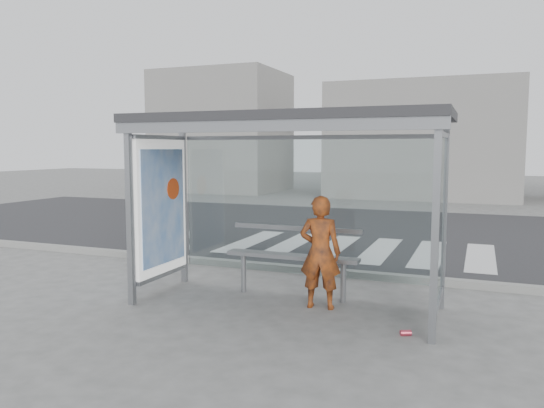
{
  "coord_description": "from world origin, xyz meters",
  "views": [
    {
      "loc": [
        2.43,
        -6.66,
        2.16
      ],
      "look_at": [
        -0.27,
        0.2,
        1.38
      ],
      "focal_mm": 35.0,
      "sensor_mm": 36.0,
      "label": 1
    }
  ],
  "objects_px": {
    "bench": "(292,256)",
    "soda_can": "(406,333)",
    "bus_shelter": "(261,161)",
    "person": "(320,252)"
  },
  "relations": [
    {
      "from": "bus_shelter",
      "to": "bench",
      "type": "bearing_deg",
      "value": 55.14
    },
    {
      "from": "bench",
      "to": "soda_can",
      "type": "height_order",
      "value": "bench"
    },
    {
      "from": "bench",
      "to": "soda_can",
      "type": "xyz_separation_m",
      "value": [
        1.77,
        -1.07,
        -0.56
      ]
    },
    {
      "from": "bus_shelter",
      "to": "soda_can",
      "type": "distance_m",
      "value": 2.91
    },
    {
      "from": "bus_shelter",
      "to": "soda_can",
      "type": "relative_size",
      "value": 33.83
    },
    {
      "from": "soda_can",
      "to": "bench",
      "type": "bearing_deg",
      "value": 148.9
    },
    {
      "from": "bus_shelter",
      "to": "bench",
      "type": "height_order",
      "value": "bus_shelter"
    },
    {
      "from": "bus_shelter",
      "to": "bench",
      "type": "distance_m",
      "value": 1.48
    },
    {
      "from": "person",
      "to": "bench",
      "type": "relative_size",
      "value": 0.78
    },
    {
      "from": "person",
      "to": "bench",
      "type": "distance_m",
      "value": 0.68
    }
  ]
}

